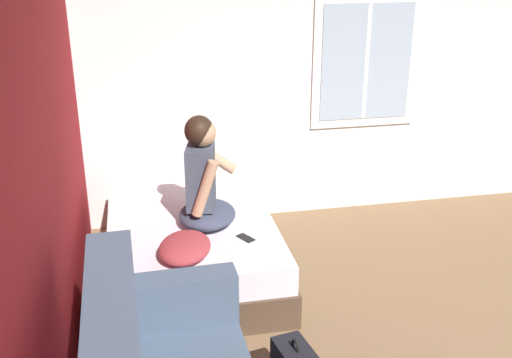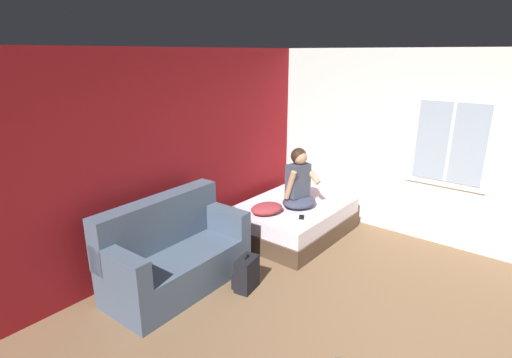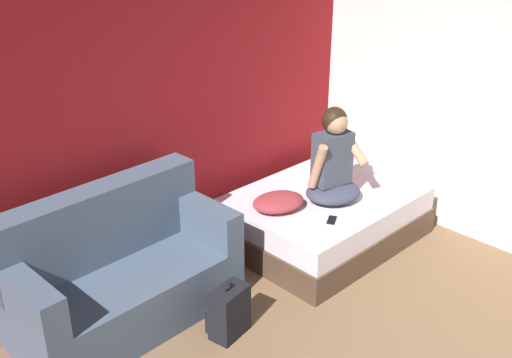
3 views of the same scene
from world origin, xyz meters
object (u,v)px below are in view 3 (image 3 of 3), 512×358
object	(u,v)px
bed	(324,217)
cell_phone	(332,220)
couch	(121,273)
backpack	(228,312)
throw_pillow	(278,202)
person_seated	(333,163)

from	to	relation	value
bed	cell_phone	world-z (taller)	cell_phone
couch	cell_phone	xyz separation A→B (m)	(1.67, -0.68, 0.09)
backpack	cell_phone	world-z (taller)	cell_phone
backpack	throw_pillow	distance (m)	1.22
bed	throw_pillow	world-z (taller)	throw_pillow
person_seated	backpack	size ratio (longest dim) A/B	1.91
cell_phone	person_seated	bearing A→B (deg)	-79.52
bed	couch	bearing A→B (deg)	171.22
couch	backpack	world-z (taller)	couch
person_seated	throw_pillow	bearing A→B (deg)	157.63
throw_pillow	cell_phone	size ratio (longest dim) A/B	3.33
backpack	bed	bearing A→B (deg)	14.63
couch	bed	bearing A→B (deg)	-8.78
bed	backpack	size ratio (longest dim) A/B	3.85
couch	backpack	bearing A→B (deg)	-58.62
bed	cell_phone	distance (m)	0.57
person_seated	backpack	distance (m)	1.70
cell_phone	backpack	bearing A→B (deg)	62.42
bed	throw_pillow	distance (m)	0.63
couch	person_seated	bearing A→B (deg)	-11.96
throw_pillow	bed	bearing A→B (deg)	-10.08
person_seated	throw_pillow	distance (m)	0.60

